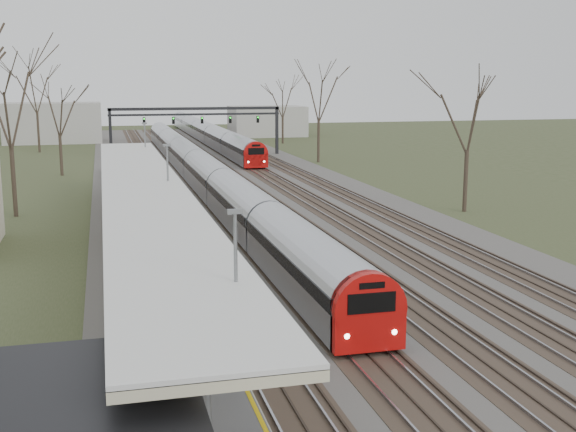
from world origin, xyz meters
The scene contains 9 objects.
track_bed centered at (0.26, 55.00, 0.06)m, with size 24.00×160.00×0.22m.
platform centered at (-9.05, 37.50, 0.50)m, with size 3.50×69.00×1.00m, color #9E9B93.
canopy centered at (-9.05, 32.99, 3.93)m, with size 4.10×50.00×3.11m.
signal_gantry centered at (0.29, 84.99, 4.91)m, with size 21.00×0.59×6.08m.
tree_west_far centered at (-17.00, 48.00, 8.02)m, with size 5.50×5.50×11.33m.
tree_east_far centered at (14.00, 42.00, 7.29)m, with size 5.00×5.00×10.30m.
train_near centered at (-2.50, 62.37, 1.48)m, with size 2.62×90.21×3.05m.
train_far centered at (4.50, 106.69, 1.48)m, with size 2.62×75.21×3.05m.
passenger centered at (-8.97, 14.49, 1.91)m, with size 0.67×0.44×1.83m, color #28464F.
Camera 1 is at (-10.95, -4.20, 9.37)m, focal length 45.00 mm.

